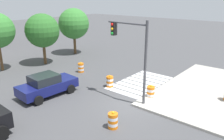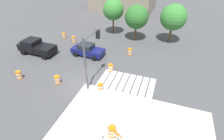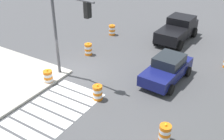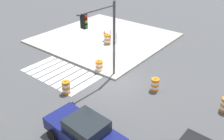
{
  "view_description": "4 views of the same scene",
  "coord_description": "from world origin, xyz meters",
  "px_view_note": "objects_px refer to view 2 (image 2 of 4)",
  "views": [
    {
      "loc": [
        -11.36,
        -7.67,
        7.02
      ],
      "look_at": [
        2.01,
        3.3,
        1.34
      ],
      "focal_mm": 36.14,
      "sensor_mm": 36.0,
      "label": 1
    },
    {
      "loc": [
        7.27,
        -12.23,
        11.38
      ],
      "look_at": [
        2.18,
        2.28,
        0.89
      ],
      "focal_mm": 27.42,
      "sensor_mm": 36.0,
      "label": 2
    },
    {
      "loc": [
        12.1,
        10.77,
        9.12
      ],
      "look_at": [
        -0.09,
        3.14,
        1.08
      ],
      "focal_mm": 43.12,
      "sensor_mm": 36.0,
      "label": 3
    },
    {
      "loc": [
        -9.14,
        11.95,
        9.3
      ],
      "look_at": [
        -0.21,
        0.66,
        1.29
      ],
      "focal_mm": 38.63,
      "sensor_mm": 36.0,
      "label": 4
    }
  ],
  "objects_px": {
    "traffic_barrel_lane_center": "(130,52)",
    "traffic_barrel_opposite_curb": "(100,87)",
    "construction_barricade": "(113,135)",
    "street_tree_streetside_mid": "(113,10)",
    "traffic_barrel_median_near": "(111,68)",
    "traffic_barrel_crosswalk_end": "(74,39)",
    "traffic_barrel_far_curb": "(19,75)",
    "traffic_barrel_near_corner": "(64,35)",
    "street_tree_streetside_far": "(174,17)",
    "traffic_barrel_median_far": "(57,80)",
    "pickup_truck": "(36,47)",
    "sports_car": "(88,50)",
    "traffic_light_pole": "(91,50)",
    "traffic_barrel_on_sidewalk": "(112,131)",
    "street_tree_streetside_near": "(137,17)"
  },
  "relations": [
    {
      "from": "traffic_barrel_near_corner",
      "to": "street_tree_streetside_far",
      "type": "distance_m",
      "value": 17.01
    },
    {
      "from": "sports_car",
      "to": "traffic_light_pole",
      "type": "xyz_separation_m",
      "value": [
        3.16,
        -5.25,
        3.1
      ]
    },
    {
      "from": "traffic_barrel_median_near",
      "to": "street_tree_streetside_mid",
      "type": "distance_m",
      "value": 12.06
    },
    {
      "from": "traffic_barrel_median_near",
      "to": "traffic_barrel_on_sidewalk",
      "type": "xyz_separation_m",
      "value": [
        3.04,
        -8.12,
        0.15
      ]
    },
    {
      "from": "traffic_barrel_median_far",
      "to": "traffic_barrel_opposite_curb",
      "type": "height_order",
      "value": "same"
    },
    {
      "from": "traffic_barrel_crosswalk_end",
      "to": "traffic_barrel_far_curb",
      "type": "relative_size",
      "value": 1.0
    },
    {
      "from": "street_tree_streetside_mid",
      "to": "street_tree_streetside_far",
      "type": "relative_size",
      "value": 0.99
    },
    {
      "from": "traffic_barrel_far_curb",
      "to": "traffic_barrel_opposite_curb",
      "type": "distance_m",
      "value": 9.23
    },
    {
      "from": "construction_barricade",
      "to": "street_tree_streetside_mid",
      "type": "bearing_deg",
      "value": 108.93
    },
    {
      "from": "street_tree_streetside_near",
      "to": "street_tree_streetside_far",
      "type": "relative_size",
      "value": 0.95
    },
    {
      "from": "construction_barricade",
      "to": "traffic_barrel_lane_center",
      "type": "bearing_deg",
      "value": 99.16
    },
    {
      "from": "construction_barricade",
      "to": "traffic_barrel_median_far",
      "type": "bearing_deg",
      "value": 149.83
    },
    {
      "from": "pickup_truck",
      "to": "street_tree_streetside_far",
      "type": "xyz_separation_m",
      "value": [
        16.86,
        9.93,
        2.8
      ]
    },
    {
      "from": "traffic_barrel_crosswalk_end",
      "to": "traffic_barrel_on_sidewalk",
      "type": "xyz_separation_m",
      "value": [
        11.07,
        -13.65,
        0.15
      ]
    },
    {
      "from": "traffic_barrel_crosswalk_end",
      "to": "street_tree_streetside_mid",
      "type": "distance_m",
      "value": 7.93
    },
    {
      "from": "pickup_truck",
      "to": "traffic_barrel_opposite_curb",
      "type": "distance_m",
      "value": 12.1
    },
    {
      "from": "pickup_truck",
      "to": "street_tree_streetside_mid",
      "type": "height_order",
      "value": "street_tree_streetside_mid"
    },
    {
      "from": "street_tree_streetside_far",
      "to": "pickup_truck",
      "type": "bearing_deg",
      "value": -149.5
    },
    {
      "from": "traffic_barrel_far_curb",
      "to": "traffic_barrel_lane_center",
      "type": "height_order",
      "value": "same"
    },
    {
      "from": "street_tree_streetside_mid",
      "to": "street_tree_streetside_far",
      "type": "xyz_separation_m",
      "value": [
        9.3,
        -0.32,
        -0.17
      ]
    },
    {
      "from": "traffic_barrel_opposite_curb",
      "to": "street_tree_streetside_mid",
      "type": "relative_size",
      "value": 0.18
    },
    {
      "from": "traffic_barrel_far_curb",
      "to": "traffic_light_pole",
      "type": "height_order",
      "value": "traffic_light_pole"
    },
    {
      "from": "construction_barricade",
      "to": "street_tree_streetside_mid",
      "type": "relative_size",
      "value": 0.25
    },
    {
      "from": "traffic_barrel_crosswalk_end",
      "to": "street_tree_streetside_mid",
      "type": "xyz_separation_m",
      "value": [
        4.56,
        5.47,
        3.49
      ]
    },
    {
      "from": "traffic_barrel_crosswalk_end",
      "to": "traffic_barrel_lane_center",
      "type": "distance_m",
      "value": 9.18
    },
    {
      "from": "traffic_barrel_median_near",
      "to": "traffic_barrel_lane_center",
      "type": "distance_m",
      "value": 4.71
    },
    {
      "from": "sports_car",
      "to": "traffic_barrel_median_far",
      "type": "distance_m",
      "value": 6.54
    },
    {
      "from": "traffic_barrel_on_sidewalk",
      "to": "traffic_light_pole",
      "type": "relative_size",
      "value": 0.19
    },
    {
      "from": "traffic_barrel_far_curb",
      "to": "traffic_barrel_opposite_curb",
      "type": "relative_size",
      "value": 1.0
    },
    {
      "from": "sports_car",
      "to": "traffic_barrel_median_far",
      "type": "relative_size",
      "value": 4.32
    },
    {
      "from": "traffic_barrel_median_near",
      "to": "traffic_barrel_crosswalk_end",
      "type": "bearing_deg",
      "value": 145.42
    },
    {
      "from": "traffic_barrel_median_far",
      "to": "traffic_barrel_opposite_curb",
      "type": "relative_size",
      "value": 1.0
    },
    {
      "from": "traffic_barrel_near_corner",
      "to": "traffic_barrel_median_near",
      "type": "relative_size",
      "value": 1.0
    },
    {
      "from": "traffic_barrel_opposite_curb",
      "to": "street_tree_streetside_far",
      "type": "distance_m",
      "value": 15.73
    },
    {
      "from": "traffic_barrel_near_corner",
      "to": "street_tree_streetside_far",
      "type": "xyz_separation_m",
      "value": [
        16.13,
        4.26,
        3.32
      ]
    },
    {
      "from": "pickup_truck",
      "to": "sports_car",
      "type": "bearing_deg",
      "value": 14.52
    },
    {
      "from": "traffic_barrel_lane_center",
      "to": "traffic_barrel_opposite_curb",
      "type": "bearing_deg",
      "value": -96.06
    },
    {
      "from": "traffic_barrel_median_far",
      "to": "traffic_barrel_lane_center",
      "type": "relative_size",
      "value": 1.0
    },
    {
      "from": "traffic_light_pole",
      "to": "street_tree_streetside_near",
      "type": "height_order",
      "value": "traffic_light_pole"
    },
    {
      "from": "traffic_barrel_on_sidewalk",
      "to": "construction_barricade",
      "type": "xyz_separation_m",
      "value": [
        0.17,
        -0.35,
        0.12
      ]
    },
    {
      "from": "traffic_barrel_median_far",
      "to": "sports_car",
      "type": "bearing_deg",
      "value": 87.09
    },
    {
      "from": "traffic_barrel_lane_center",
      "to": "sports_car",
      "type": "bearing_deg",
      "value": -158.81
    },
    {
      "from": "construction_barricade",
      "to": "street_tree_streetside_mid",
      "type": "height_order",
      "value": "street_tree_streetside_mid"
    },
    {
      "from": "traffic_barrel_median_near",
      "to": "traffic_barrel_opposite_curb",
      "type": "xyz_separation_m",
      "value": [
        0.23,
        -3.64,
        0.0
      ]
    },
    {
      "from": "traffic_barrel_far_curb",
      "to": "traffic_barrel_lane_center",
      "type": "relative_size",
      "value": 1.0
    },
    {
      "from": "traffic_barrel_on_sidewalk",
      "to": "street_tree_streetside_near",
      "type": "distance_m",
      "value": 18.25
    },
    {
      "from": "sports_car",
      "to": "construction_barricade",
      "type": "height_order",
      "value": "sports_car"
    },
    {
      "from": "pickup_truck",
      "to": "traffic_barrel_median_near",
      "type": "height_order",
      "value": "pickup_truck"
    },
    {
      "from": "sports_car",
      "to": "traffic_barrel_lane_center",
      "type": "height_order",
      "value": "sports_car"
    },
    {
      "from": "traffic_barrel_near_corner",
      "to": "traffic_barrel_lane_center",
      "type": "distance_m",
      "value": 11.55
    }
  ]
}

